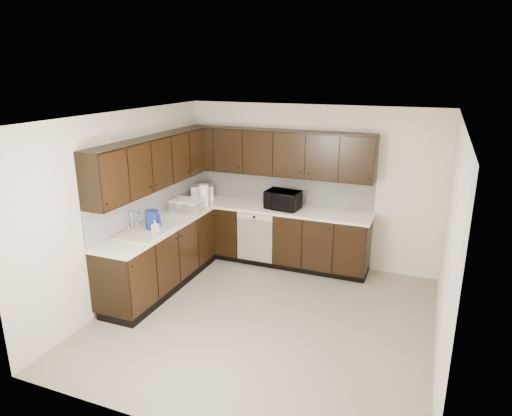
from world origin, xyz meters
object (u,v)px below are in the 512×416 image
(storage_bin, at_px, (187,206))
(blue_pitcher, at_px, (152,220))
(toaster_oven, at_px, (203,192))
(microwave, at_px, (283,200))
(sink, at_px, (146,236))

(storage_bin, bearing_deg, blue_pitcher, -90.35)
(toaster_oven, xyz_separation_m, blue_pitcher, (0.11, -1.62, 0.02))
(microwave, bearing_deg, blue_pitcher, -122.93)
(microwave, bearing_deg, toaster_oven, -175.49)
(sink, xyz_separation_m, microwave, (1.35, 1.66, 0.20))
(sink, distance_m, blue_pitcher, 0.22)
(sink, bearing_deg, toaster_oven, 92.29)
(microwave, xyz_separation_m, storage_bin, (-1.30, -0.65, -0.05))
(sink, distance_m, microwave, 2.15)
(sink, height_order, microwave, microwave)
(toaster_oven, distance_m, blue_pitcher, 1.63)
(blue_pitcher, bearing_deg, toaster_oven, 71.54)
(storage_bin, bearing_deg, sink, -92.63)
(storage_bin, bearing_deg, microwave, 26.64)
(sink, relative_size, toaster_oven, 2.27)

